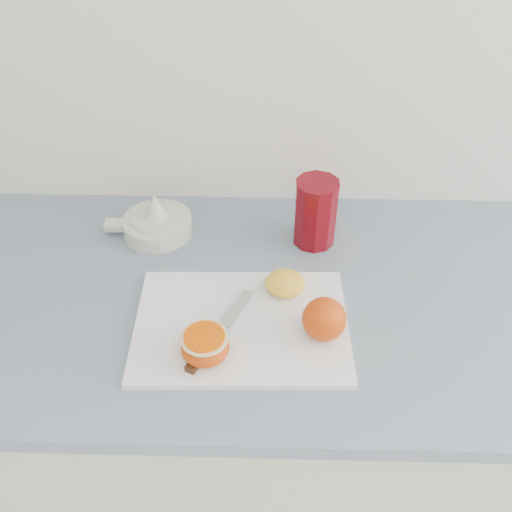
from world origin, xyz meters
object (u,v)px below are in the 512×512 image
Objects in this scene: cutting_board at (242,325)px; citrus_juicer at (157,222)px; counter at (260,426)px; red_tumbler at (315,215)px; half_orange at (205,346)px.

cutting_board is 2.02× the size of citrus_juicer.
counter is 0.54m from red_tumbler.
half_orange is at bearing -68.50° from citrus_juicer.
cutting_board is (-0.03, -0.09, 0.45)m from counter.
cutting_board reaches higher than counter.
counter is at bearing 70.54° from cutting_board.
red_tumbler reaches higher than half_orange.
citrus_juicer is (-0.19, 0.26, 0.02)m from cutting_board.
citrus_juicer is 1.28× the size of red_tumbler.
citrus_juicer is 0.32m from red_tumbler.
red_tumbler is (0.10, 0.15, 0.51)m from counter.
red_tumbler reaches higher than cutting_board.
half_orange reaches higher than counter.
cutting_board is at bearing 53.45° from half_orange.
counter is at bearing -124.40° from red_tumbler.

